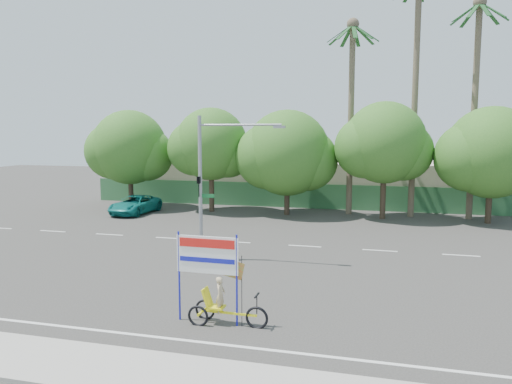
# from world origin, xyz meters

# --- Properties ---
(ground) EXTENTS (120.00, 120.00, 0.00)m
(ground) POSITION_xyz_m (0.00, 0.00, 0.00)
(ground) COLOR #33302D
(ground) RESTS_ON ground
(sidewalk_near) EXTENTS (50.00, 2.40, 0.12)m
(sidewalk_near) POSITION_xyz_m (0.00, -7.50, 0.06)
(sidewalk_near) COLOR gray
(sidewalk_near) RESTS_ON ground
(fence) EXTENTS (38.00, 0.08, 2.00)m
(fence) POSITION_xyz_m (0.00, 21.50, 1.00)
(fence) COLOR #336B3D
(fence) RESTS_ON ground
(building_left) EXTENTS (12.00, 8.00, 4.00)m
(building_left) POSITION_xyz_m (-10.00, 26.00, 2.00)
(building_left) COLOR beige
(building_left) RESTS_ON ground
(building_right) EXTENTS (14.00, 8.00, 3.60)m
(building_right) POSITION_xyz_m (8.00, 26.00, 1.80)
(building_right) COLOR beige
(building_right) RESTS_ON ground
(tree_far_left) EXTENTS (7.14, 6.00, 7.96)m
(tree_far_left) POSITION_xyz_m (-14.05, 18.00, 4.76)
(tree_far_left) COLOR #473828
(tree_far_left) RESTS_ON ground
(tree_left) EXTENTS (6.66, 5.60, 8.07)m
(tree_left) POSITION_xyz_m (-7.05, 18.00, 5.06)
(tree_left) COLOR #473828
(tree_left) RESTS_ON ground
(tree_center) EXTENTS (7.62, 6.40, 7.85)m
(tree_center) POSITION_xyz_m (-1.05, 18.00, 4.47)
(tree_center) COLOR #473828
(tree_center) RESTS_ON ground
(tree_right) EXTENTS (6.90, 5.80, 8.36)m
(tree_right) POSITION_xyz_m (5.95, 18.00, 5.24)
(tree_right) COLOR #473828
(tree_right) RESTS_ON ground
(tree_far_right) EXTENTS (7.38, 6.20, 7.94)m
(tree_far_right) POSITION_xyz_m (12.95, 18.00, 4.64)
(tree_far_right) COLOR #473828
(tree_far_right) RESTS_ON ground
(palm_tall) EXTENTS (3.73, 3.79, 17.45)m
(palm_tall) POSITION_xyz_m (8.00, 19.50, 10.46)
(palm_tall) COLOR #70604C
(palm_tall) RESTS_ON ground
(palm_mid) EXTENTS (3.73, 3.79, 15.45)m
(palm_mid) POSITION_xyz_m (12.00, 19.50, 9.40)
(palm_mid) COLOR #70604C
(palm_mid) RESTS_ON ground
(palm_short) EXTENTS (3.73, 3.79, 14.45)m
(palm_short) POSITION_xyz_m (3.50, 19.50, 8.86)
(palm_short) COLOR #70604C
(palm_short) RESTS_ON ground
(traffic_signal) EXTENTS (4.72, 1.10, 7.00)m
(traffic_signal) POSITION_xyz_m (-2.20, 3.98, 2.92)
(traffic_signal) COLOR gray
(traffic_signal) RESTS_ON ground
(trike_billboard) EXTENTS (3.10, 0.71, 3.05)m
(trike_billboard) POSITION_xyz_m (0.98, -3.69, 1.23)
(trike_billboard) COLOR black
(trike_billboard) RESTS_ON ground
(pickup_truck) EXTENTS (2.54, 5.08, 1.38)m
(pickup_truck) POSITION_xyz_m (-12.28, 15.46, 0.69)
(pickup_truck) COLOR #117771
(pickup_truck) RESTS_ON ground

